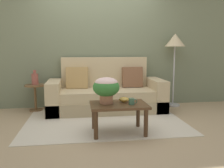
% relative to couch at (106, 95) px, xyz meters
% --- Properties ---
extents(ground_plane, '(14.00, 14.00, 0.00)m').
position_rel_couch_xyz_m(ground_plane, '(-0.11, -0.86, -0.31)').
color(ground_plane, tan).
extents(wall_back, '(6.40, 0.12, 2.92)m').
position_rel_couch_xyz_m(wall_back, '(-0.11, 0.47, 1.14)').
color(wall_back, slate).
rests_on(wall_back, ground).
extents(area_rug, '(2.61, 1.80, 0.01)m').
position_rel_couch_xyz_m(area_rug, '(-0.11, -0.72, -0.31)').
color(area_rug, beige).
rests_on(area_rug, ground).
extents(couch, '(2.24, 0.87, 1.04)m').
position_rel_couch_xyz_m(couch, '(0.00, 0.00, 0.00)').
color(couch, tan).
rests_on(couch, ground).
extents(coffee_table, '(0.81, 0.55, 0.44)m').
position_rel_couch_xyz_m(coffee_table, '(0.03, -1.31, 0.05)').
color(coffee_table, '#442D1B').
rests_on(coffee_table, ground).
extents(side_table, '(0.39, 0.39, 0.52)m').
position_rel_couch_xyz_m(side_table, '(-1.39, 0.15, 0.05)').
color(side_table, brown).
rests_on(side_table, ground).
extents(floor_lamp, '(0.42, 0.42, 1.53)m').
position_rel_couch_xyz_m(floor_lamp, '(1.47, 0.18, 0.99)').
color(floor_lamp, '#B2B2B7').
rests_on(floor_lamp, ground).
extents(potted_plant, '(0.38, 0.38, 0.38)m').
position_rel_couch_xyz_m(potted_plant, '(-0.14, -1.25, 0.36)').
color(potted_plant, '#A36B4C').
rests_on(potted_plant, coffee_table).
extents(coffee_mug, '(0.12, 0.08, 0.09)m').
position_rel_couch_xyz_m(coffee_mug, '(0.20, -1.38, 0.17)').
color(coffee_mug, '#3D664C').
rests_on(coffee_mug, coffee_table).
extents(snack_bowl, '(0.15, 0.15, 0.07)m').
position_rel_couch_xyz_m(snack_bowl, '(0.12, -1.22, 0.16)').
color(snack_bowl, gold).
rests_on(snack_bowl, coffee_table).
extents(table_vase, '(0.13, 0.13, 0.28)m').
position_rel_couch_xyz_m(table_vase, '(-1.38, 0.15, 0.32)').
color(table_vase, '#934C42').
rests_on(table_vase, side_table).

